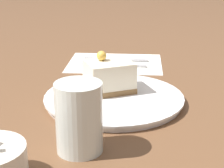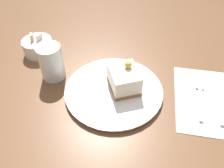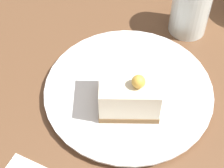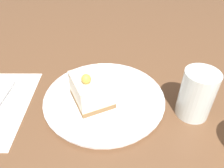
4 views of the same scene
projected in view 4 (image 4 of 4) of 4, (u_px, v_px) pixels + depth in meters
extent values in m
plane|color=brown|center=(106.00, 113.00, 0.46)|extent=(4.00, 4.00, 0.00)
cylinder|color=white|center=(104.00, 99.00, 0.49)|extent=(0.25, 0.25, 0.01)
cylinder|color=white|center=(103.00, 97.00, 0.48)|extent=(0.27, 0.27, 0.00)
cube|color=olive|center=(92.00, 98.00, 0.47)|extent=(0.10, 0.11, 0.01)
cube|color=#EFE5C6|center=(91.00, 87.00, 0.45)|extent=(0.10, 0.11, 0.05)
sphere|color=#EFB747|center=(86.00, 79.00, 0.42)|extent=(0.02, 0.02, 0.02)
cube|color=#B2B2B7|center=(3.00, 97.00, 0.49)|extent=(0.03, 0.11, 0.00)
cylinder|color=silver|center=(197.00, 94.00, 0.43)|extent=(0.07, 0.07, 0.10)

